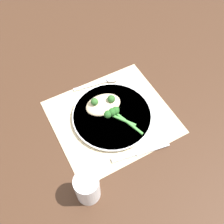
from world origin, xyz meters
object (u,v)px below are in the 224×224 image
plate (112,115)px  water_glass (87,188)px  spoon (107,80)px  broccoli_stalk_rear (117,113)px  broccoli_stalk_front (112,115)px  chicken_fillet (103,105)px  knife (140,152)px

plate → water_glass: 0.27m
spoon → water_glass: bearing=-26.3°
broccoli_stalk_rear → plate: bearing=122.7°
broccoli_stalk_front → plate: bearing=23.1°
plate → broccoli_stalk_front: bearing=57.7°
broccoli_stalk_front → spoon: bearing=33.0°
broccoli_stalk_rear → spoon: broccoli_stalk_rear is taller
spoon → water_glass: water_glass is taller
chicken_fillet → water_glass: (0.17, 0.24, 0.02)m
knife → water_glass: (0.20, 0.04, 0.05)m
spoon → broccoli_stalk_front: bearing=-13.6°
spoon → chicken_fillet: bearing=-24.7°
knife → spoon: size_ratio=1.09×
plate → spoon: size_ratio=1.54×
chicken_fillet → broccoli_stalk_front: bearing=99.0°
chicken_fillet → knife: size_ratio=0.66×
plate → chicken_fillet: chicken_fillet is taller
knife → water_glass: 0.21m
broccoli_stalk_front → water_glass: (0.18, 0.19, 0.02)m
water_glass → broccoli_stalk_front: bearing=-133.2°
plate → broccoli_stalk_rear: (-0.01, 0.01, 0.02)m
broccoli_stalk_rear → spoon: (-0.05, -0.16, -0.02)m
chicken_fillet → water_glass: water_glass is taller
plate → chicken_fillet: size_ratio=2.12×
knife → spoon: (-0.05, -0.31, 0.00)m
broccoli_stalk_front → water_glass: bearing=-167.8°
plate → broccoli_stalk_rear: size_ratio=2.03×
plate → broccoli_stalk_front: 0.02m
broccoli_stalk_rear → spoon: 0.17m
chicken_fillet → spoon: bearing=-123.5°
knife → plate: bearing=-165.5°
plate → broccoli_stalk_rear: broccoli_stalk_rear is taller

